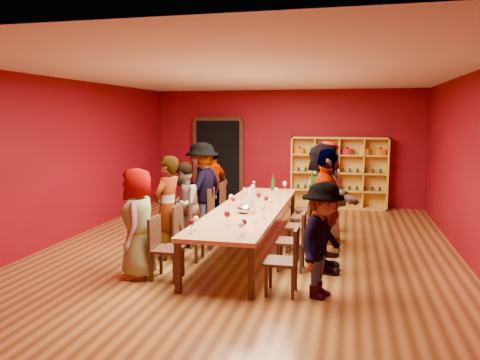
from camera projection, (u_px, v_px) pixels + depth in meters
name	position (u px, v px, depth m)	size (l,w,h in m)	color
room_shell	(250.00, 164.00, 7.93)	(7.10, 9.10, 3.04)	brown
tasting_table	(249.00, 210.00, 8.04)	(1.10, 4.50, 0.75)	#BA7C4D
doorway	(219.00, 161.00, 12.67)	(1.40, 0.17, 2.30)	black
shelving_unit	(339.00, 169.00, 11.85)	(2.40, 0.40, 1.80)	gold
chair_person_left_0	(162.00, 245.00, 6.63)	(0.42, 0.42, 0.89)	black
person_left_0	(138.00, 223.00, 6.68)	(0.77, 0.42, 1.58)	#567AB2
chair_person_left_1	(184.00, 229.00, 7.53)	(0.42, 0.42, 0.89)	black
person_left_1	(168.00, 208.00, 7.55)	(0.61, 0.45, 1.68)	#151D3A
chair_person_left_2	(199.00, 220.00, 8.26)	(0.42, 0.42, 0.89)	black
person_left_2	(183.00, 205.00, 8.29)	(0.73, 0.40, 1.51)	#4E4E53
chair_person_left_3	(216.00, 208.00, 9.33)	(0.42, 0.42, 0.89)	black
person_left_3	(202.00, 187.00, 9.35)	(1.16, 0.48, 1.80)	#161F3C
chair_person_left_4	(228.00, 200.00, 10.20)	(0.42, 0.42, 0.89)	black
person_left_4	(213.00, 186.00, 10.24)	(0.94, 0.43, 1.61)	silver
chair_person_right_0	(288.00, 257.00, 6.04)	(0.42, 0.42, 0.89)	black
person_right_0	(322.00, 240.00, 5.91)	(0.96, 0.40, 1.49)	#CB8893
chair_person_right_1	(296.00, 238.00, 7.01)	(0.42, 0.42, 0.89)	black
person_right_1	(326.00, 211.00, 6.86)	(1.08, 0.49, 1.84)	#5277AA
chair_person_right_2	(303.00, 223.00, 7.98)	(0.42, 0.42, 0.89)	black
person_right_2	(323.00, 198.00, 7.85)	(1.74, 0.50, 1.88)	pink
chair_person_right_3	(307.00, 214.00, 8.72)	(0.42, 0.42, 0.89)	black
person_right_3	(326.00, 192.00, 8.59)	(0.91, 0.50, 1.86)	#46464A
chair_person_right_4	(310.00, 206.00, 9.47)	(0.42, 0.42, 0.89)	black
person_right_4	(324.00, 194.00, 9.38)	(0.56, 0.41, 1.53)	#DA9292
wine_glass_0	(252.00, 212.00, 6.97)	(0.08, 0.08, 0.19)	silver
wine_glass_1	(244.00, 223.00, 6.24)	(0.08, 0.08, 0.19)	silver
wine_glass_2	(244.00, 190.00, 8.93)	(0.09, 0.09, 0.22)	silver
wine_glass_3	(262.00, 208.00, 7.20)	(0.08, 0.08, 0.20)	silver
wine_glass_4	(254.00, 183.00, 9.97)	(0.08, 0.08, 0.19)	silver
wine_glass_5	(253.00, 187.00, 9.32)	(0.09, 0.09, 0.21)	silver
wine_glass_6	(254.00, 184.00, 9.67)	(0.09, 0.09, 0.22)	silver
wine_glass_7	(231.00, 197.00, 8.19)	(0.08, 0.08, 0.20)	silver
wine_glass_8	(259.00, 196.00, 8.29)	(0.09, 0.09, 0.22)	silver
wine_glass_9	(285.00, 184.00, 9.75)	(0.09, 0.09, 0.22)	silver
wine_glass_10	(196.00, 220.00, 6.37)	(0.08, 0.08, 0.21)	silver
wine_glass_11	(270.00, 202.00, 7.85)	(0.07, 0.07, 0.18)	silver
wine_glass_12	(238.00, 205.00, 7.54)	(0.08, 0.08, 0.19)	silver
wine_glass_13	(241.00, 225.00, 6.08)	(0.08, 0.08, 0.19)	silver
wine_glass_14	(227.00, 215.00, 6.67)	(0.09, 0.09, 0.22)	silver
wine_glass_15	(233.00, 200.00, 8.02)	(0.07, 0.07, 0.19)	silver
wine_glass_16	(245.00, 191.00, 8.83)	(0.08, 0.08, 0.21)	silver
wine_glass_17	(192.00, 223.00, 6.22)	(0.08, 0.08, 0.20)	silver
wine_glass_18	(276.00, 190.00, 8.96)	(0.08, 0.08, 0.20)	silver
wine_glass_19	(266.00, 199.00, 8.04)	(0.08, 0.08, 0.20)	silver
spittoon_bowl	(246.00, 209.00, 7.58)	(0.30, 0.30, 0.16)	silver
carafe_a	(250.00, 196.00, 8.47)	(0.14, 0.14, 0.28)	silver
carafe_b	(250.00, 206.00, 7.50)	(0.12, 0.12, 0.28)	silver
wine_bottle	(273.00, 184.00, 9.91)	(0.10, 0.10, 0.34)	#133618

